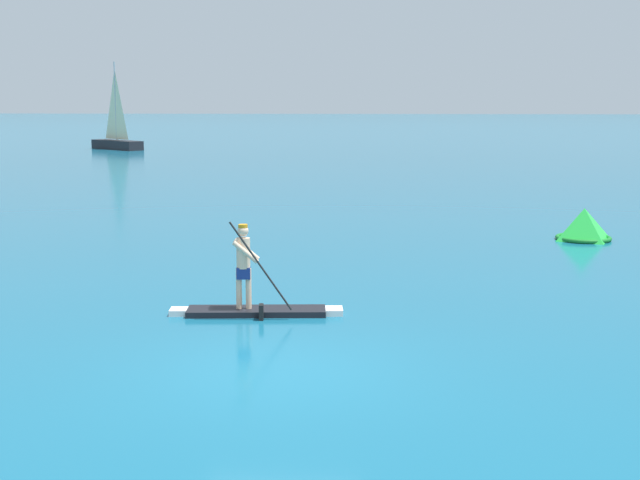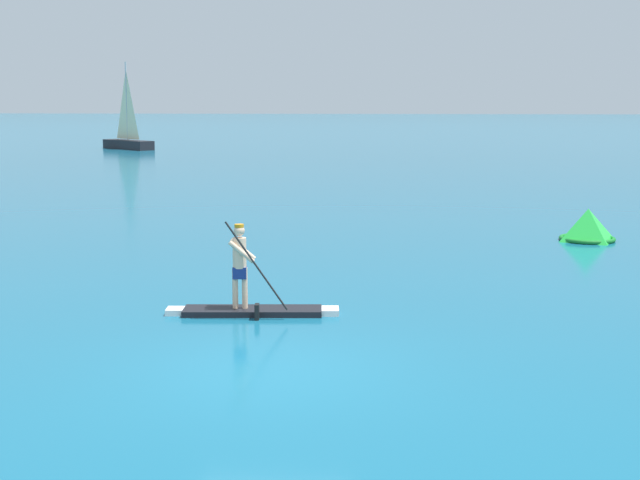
# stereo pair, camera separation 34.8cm
# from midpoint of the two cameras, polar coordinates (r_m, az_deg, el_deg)

# --- Properties ---
(ground) EXTENTS (440.00, 440.00, 0.00)m
(ground) POSITION_cam_midpoint_polar(r_m,az_deg,el_deg) (13.80, -3.52, -8.26)
(ground) COLOR #145B7A
(paddleboarder_mid_center) EXTENTS (3.33, 0.97, 1.88)m
(paddleboarder_mid_center) POSITION_cam_midpoint_polar(r_m,az_deg,el_deg) (17.16, -4.83, -3.64)
(paddleboarder_mid_center) COLOR black
(paddleboarder_mid_center) RESTS_ON ground
(race_marker_buoy) EXTENTS (1.78, 1.78, 0.93)m
(race_marker_buoy) POSITION_cam_midpoint_polar(r_m,az_deg,el_deg) (27.11, 16.11, 0.85)
(race_marker_buoy) COLOR green
(race_marker_buoy) RESTS_ON ground
(sailboat_left_horizon) EXTENTS (5.09, 4.63, 6.94)m
(sailboat_left_horizon) POSITION_cam_midpoint_polar(r_m,az_deg,el_deg) (74.12, -12.95, 6.39)
(sailboat_left_horizon) COLOR black
(sailboat_left_horizon) RESTS_ON ground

